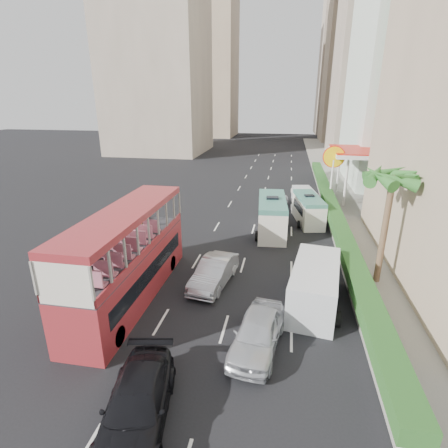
% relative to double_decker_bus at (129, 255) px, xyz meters
% --- Properties ---
extents(ground_plane, '(200.00, 200.00, 0.00)m').
position_rel_double_decker_bus_xyz_m(ground_plane, '(6.00, 0.00, -2.53)').
color(ground_plane, black).
rests_on(ground_plane, ground).
extents(double_decker_bus, '(2.50, 11.00, 5.06)m').
position_rel_double_decker_bus_xyz_m(double_decker_bus, '(0.00, 0.00, 0.00)').
color(double_decker_bus, maroon).
rests_on(double_decker_bus, ground).
extents(car_silver_lane_a, '(2.38, 4.96, 1.57)m').
position_rel_double_decker_bus_xyz_m(car_silver_lane_a, '(4.23, 2.16, -2.53)').
color(car_silver_lane_a, silver).
rests_on(car_silver_lane_a, ground).
extents(car_silver_lane_b, '(2.55, 4.95, 1.61)m').
position_rel_double_decker_bus_xyz_m(car_silver_lane_b, '(7.30, -3.06, -2.53)').
color(car_silver_lane_b, silver).
rests_on(car_silver_lane_b, ground).
extents(car_black, '(2.99, 5.49, 1.51)m').
position_rel_double_decker_bus_xyz_m(car_black, '(3.62, -7.58, -2.53)').
color(car_black, black).
rests_on(car_black, ground).
extents(van_asset, '(2.11, 4.32, 1.18)m').
position_rel_double_decker_bus_xyz_m(van_asset, '(7.32, 18.65, -2.53)').
color(van_asset, silver).
rests_on(van_asset, ground).
extents(minibus_near, '(2.64, 6.61, 2.86)m').
position_rel_double_decker_bus_xyz_m(minibus_near, '(7.11, 11.57, -1.10)').
color(minibus_near, silver).
rests_on(minibus_near, ground).
extents(minibus_far, '(2.78, 5.63, 2.39)m').
position_rel_double_decker_bus_xyz_m(minibus_far, '(10.19, 14.65, -1.34)').
color(minibus_far, silver).
rests_on(minibus_far, ground).
extents(panel_van_near, '(3.05, 5.95, 2.27)m').
position_rel_double_decker_bus_xyz_m(panel_van_near, '(9.94, 1.01, -1.39)').
color(panel_van_near, silver).
rests_on(panel_van_near, ground).
extents(panel_van_far, '(2.58, 4.75, 1.80)m').
position_rel_double_decker_bus_xyz_m(panel_van_far, '(10.04, 19.28, -1.63)').
color(panel_van_far, silver).
rests_on(panel_van_far, ground).
extents(sidewalk, '(6.00, 120.00, 0.18)m').
position_rel_double_decker_bus_xyz_m(sidewalk, '(15.00, 25.00, -2.44)').
color(sidewalk, '#99968C').
rests_on(sidewalk, ground).
extents(kerb_wall, '(0.30, 44.00, 1.00)m').
position_rel_double_decker_bus_xyz_m(kerb_wall, '(12.20, 14.00, -1.85)').
color(kerb_wall, silver).
rests_on(kerb_wall, sidewalk).
extents(hedge, '(1.10, 44.00, 0.70)m').
position_rel_double_decker_bus_xyz_m(hedge, '(12.20, 14.00, -1.00)').
color(hedge, '#2D6626').
rests_on(hedge, kerb_wall).
extents(palm_tree, '(0.36, 0.36, 6.40)m').
position_rel_double_decker_bus_xyz_m(palm_tree, '(13.80, 4.00, 0.85)').
color(palm_tree, brown).
rests_on(palm_tree, sidewalk).
extents(shell_station, '(6.50, 8.00, 5.50)m').
position_rel_double_decker_bus_xyz_m(shell_station, '(16.00, 23.00, 0.22)').
color(shell_station, silver).
rests_on(shell_station, ground).
extents(tower_mid, '(16.00, 16.00, 50.00)m').
position_rel_double_decker_bus_xyz_m(tower_mid, '(24.00, 58.00, 22.47)').
color(tower_mid, '#B19F8C').
rests_on(tower_mid, ground).
extents(tower_far_a, '(14.00, 14.00, 44.00)m').
position_rel_double_decker_bus_xyz_m(tower_far_a, '(23.00, 82.00, 19.47)').
color(tower_far_a, tan).
rests_on(tower_far_a, ground).
extents(tower_far_b, '(14.00, 14.00, 40.00)m').
position_rel_double_decker_bus_xyz_m(tower_far_b, '(23.00, 104.00, 17.47)').
color(tower_far_b, '#B19F8C').
rests_on(tower_far_b, ground).
extents(tower_left_a, '(18.00, 18.00, 52.00)m').
position_rel_double_decker_bus_xyz_m(tower_left_a, '(-18.00, 55.00, 23.47)').
color(tower_left_a, '#B19F8C').
rests_on(tower_left_a, ground).
extents(tower_left_b, '(16.00, 16.00, 46.00)m').
position_rel_double_decker_bus_xyz_m(tower_left_b, '(-16.00, 90.00, 20.47)').
color(tower_left_b, tan).
rests_on(tower_left_b, ground).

